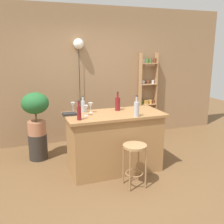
{
  "coord_description": "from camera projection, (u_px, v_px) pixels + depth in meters",
  "views": [
    {
      "loc": [
        -1.39,
        -3.43,
        1.94
      ],
      "look_at": [
        0.05,
        0.55,
        0.91
      ],
      "focal_mm": 41.81,
      "sensor_mm": 36.0,
      "label": 1
    }
  ],
  "objects": [
    {
      "name": "cookbook",
      "position": [
        69.0,
        114.0,
        3.99
      ],
      "size": [
        0.21,
        0.15,
        0.03
      ],
      "primitive_type": "cube",
      "rotation": [
        0.0,
        0.0,
        -0.01
      ],
      "color": "black",
      "rests_on": "kitchen_counter"
    },
    {
      "name": "bar_stool",
      "position": [
        135.0,
        156.0,
        3.68
      ],
      "size": [
        0.34,
        0.34,
        0.63
      ],
      "color": "#997047",
      "rests_on": "ground"
    },
    {
      "name": "ground",
      "position": [
        121.0,
        177.0,
        4.05
      ],
      "size": [
        12.0,
        12.0,
        0.0
      ],
      "primitive_type": "plane",
      "color": "brown"
    },
    {
      "name": "plant_stool",
      "position": [
        38.0,
        147.0,
        4.67
      ],
      "size": [
        0.33,
        0.33,
        0.46
      ],
      "primitive_type": "cylinder",
      "color": "#2D2823",
      "rests_on": "ground"
    },
    {
      "name": "wine_glass_center",
      "position": [
        73.0,
        105.0,
        4.15
      ],
      "size": [
        0.07,
        0.07,
        0.16
      ],
      "color": "silver",
      "rests_on": "kitchen_counter"
    },
    {
      "name": "spice_shelf",
      "position": [
        148.0,
        93.0,
        5.93
      ],
      "size": [
        0.41,
        0.14,
        1.85
      ],
      "color": "tan",
      "rests_on": "ground"
    },
    {
      "name": "potted_plant",
      "position": [
        35.0,
        109.0,
        4.51
      ],
      "size": [
        0.47,
        0.42,
        0.75
      ],
      "color": "#A86B4C",
      "rests_on": "plant_stool"
    },
    {
      "name": "kitchen_counter",
      "position": [
        114.0,
        142.0,
        4.22
      ],
      "size": [
        1.55,
        0.75,
        0.95
      ],
      "color": "#9E7042",
      "rests_on": "ground"
    },
    {
      "name": "bottle_soda_blue",
      "position": [
        83.0,
        106.0,
        4.15
      ],
      "size": [
        0.07,
        0.07,
        0.27
      ],
      "color": "#B2B2B7",
      "rests_on": "kitchen_counter"
    },
    {
      "name": "wine_glass_left",
      "position": [
        86.0,
        108.0,
        3.93
      ],
      "size": [
        0.07,
        0.07,
        0.16
      ],
      "color": "silver",
      "rests_on": "kitchen_counter"
    },
    {
      "name": "bottle_sauce_amber",
      "position": [
        79.0,
        113.0,
        3.7
      ],
      "size": [
        0.06,
        0.06,
        0.28
      ],
      "color": "maroon",
      "rests_on": "kitchen_counter"
    },
    {
      "name": "pendant_globe_light",
      "position": [
        79.0,
        45.0,
        5.2
      ],
      "size": [
        0.21,
        0.21,
        2.14
      ],
      "color": "black",
      "rests_on": "ground"
    },
    {
      "name": "bottle_vinegar",
      "position": [
        136.0,
        109.0,
        3.88
      ],
      "size": [
        0.08,
        0.08,
        0.32
      ],
      "color": "#B2B2B7",
      "rests_on": "kitchen_counter"
    },
    {
      "name": "back_wall",
      "position": [
        87.0,
        75.0,
        5.51
      ],
      "size": [
        6.4,
        0.1,
        2.8
      ],
      "primitive_type": "cube",
      "color": "#997551",
      "rests_on": "ground"
    },
    {
      "name": "wine_glass_right",
      "position": [
        91.0,
        106.0,
        4.11
      ],
      "size": [
        0.07,
        0.07,
        0.16
      ],
      "color": "silver",
      "rests_on": "kitchen_counter"
    },
    {
      "name": "bottle_wine_red",
      "position": [
        118.0,
        103.0,
        4.27
      ],
      "size": [
        0.08,
        0.08,
        0.31
      ],
      "color": "maroon",
      "rests_on": "kitchen_counter"
    }
  ]
}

